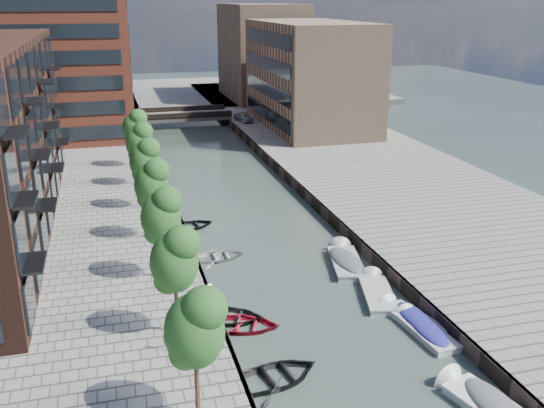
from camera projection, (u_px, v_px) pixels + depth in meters
name	position (u px, v px, depth m)	size (l,w,h in m)	color
water	(228.00, 185.00, 61.12)	(300.00, 300.00, 0.00)	#38473F
quay_right	(374.00, 169.00, 64.98)	(20.00, 140.00, 1.00)	gray
quay_wall_left	(167.00, 185.00, 59.43)	(0.25, 140.00, 1.00)	#332823
quay_wall_right	(286.00, 176.00, 62.49)	(0.25, 140.00, 1.00)	#332823
far_closure	(166.00, 94.00, 115.75)	(80.00, 40.00, 1.00)	gray
tower	(49.00, 14.00, 74.54)	(18.00, 18.00, 30.00)	brown
tan_block_near	(309.00, 75.00, 82.66)	(12.00, 25.00, 14.00)	#9D7D60
tan_block_far	(262.00, 52.00, 106.07)	(12.00, 20.00, 16.00)	#9D7D60
bridge	(185.00, 116.00, 89.90)	(13.00, 6.00, 1.30)	gray
tree_0	(194.00, 326.00, 24.41)	(2.50, 2.50, 5.95)	#382619
tree_1	(174.00, 258.00, 30.81)	(2.50, 2.50, 5.95)	#382619
tree_2	(161.00, 214.00, 37.20)	(2.50, 2.50, 5.95)	#382619
tree_3	(151.00, 182.00, 43.59)	(2.50, 2.50, 5.95)	#382619
tree_4	(144.00, 159.00, 49.98)	(2.50, 2.50, 5.95)	#382619
tree_5	(139.00, 141.00, 56.37)	(2.50, 2.50, 5.95)	#382619
tree_6	(135.00, 126.00, 62.76)	(2.50, 2.50, 5.95)	#382619
lamp_0	(211.00, 314.00, 28.97)	(0.24, 0.24, 4.12)	black
lamp_1	(172.00, 208.00, 43.58)	(0.24, 0.24, 4.12)	black
lamp_2	(153.00, 156.00, 58.19)	(0.24, 0.24, 4.12)	black
sloop_0	(275.00, 381.00, 29.76)	(3.41, 4.77, 0.99)	black
sloop_1	(227.00, 320.00, 35.41)	(3.16, 4.42, 0.92)	black
sloop_2	(242.00, 328.00, 34.53)	(3.06, 4.29, 0.89)	#A31124
sloop_3	(219.00, 259.00, 43.71)	(2.87, 4.02, 0.83)	silver
sloop_4	(190.00, 228.00, 49.66)	(2.92, 4.08, 0.85)	black
motorboat_0	(424.00, 330.00, 34.02)	(1.93, 4.63, 1.50)	silver
motorboat_1	(488.00, 406.00, 27.61)	(3.23, 5.79, 1.83)	white
motorboat_2	(376.00, 292.00, 38.59)	(2.98, 5.40, 1.71)	beige
motorboat_3	(410.00, 317.00, 35.37)	(2.63, 4.73, 1.50)	white
motorboat_4	(345.00, 261.00, 42.91)	(3.12, 5.96, 1.89)	#B6B7B5
car	(244.00, 117.00, 87.25)	(1.60, 3.97, 1.35)	#A9ABAE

